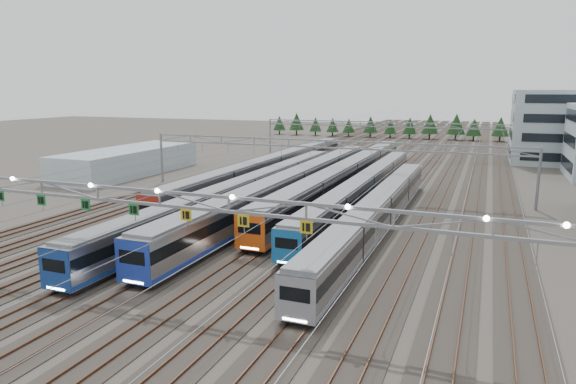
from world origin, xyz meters
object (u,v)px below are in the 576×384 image
(train_e, at_px, (364,188))
(gantry_far, at_px, (385,129))
(train_a, at_px, (273,168))
(west_shed, at_px, (128,161))
(depot_bldg_north, at_px, (570,127))
(train_b, at_px, (245,192))
(gantry_mid, at_px, (325,150))
(train_d, at_px, (348,175))
(gantry_near, at_px, (158,201))
(train_f, at_px, (378,212))
(train_c, at_px, (293,186))

(train_e, relative_size, gantry_far, 1.01)
(train_a, relative_size, west_shed, 2.25)
(depot_bldg_north, bearing_deg, train_a, -139.00)
(train_b, bearing_deg, gantry_mid, 61.34)
(train_d, height_order, gantry_near, gantry_near)
(train_d, xyz_separation_m, gantry_near, (-2.30, -44.62, 4.84))
(train_a, height_order, train_d, train_a)
(train_f, xyz_separation_m, depot_bldg_north, (25.94, 66.00, 5.40))
(train_a, height_order, train_c, train_c)
(train_a, relative_size, train_d, 0.98)
(train_d, bearing_deg, train_a, 168.33)
(train_a, distance_m, train_e, 21.22)
(gantry_near, relative_size, gantry_mid, 1.00)
(gantry_far, bearing_deg, gantry_mid, -90.00)
(depot_bldg_north, bearing_deg, train_d, -127.89)
(train_a, bearing_deg, gantry_near, -76.70)
(train_f, bearing_deg, gantry_far, 100.35)
(gantry_mid, bearing_deg, west_shed, 173.16)
(train_e, distance_m, gantry_mid, 8.95)
(train_b, xyz_separation_m, train_c, (4.50, 5.47, 0.17))
(train_b, relative_size, train_e, 1.11)
(gantry_near, bearing_deg, train_b, 103.57)
(gantry_mid, bearing_deg, train_b, -118.66)
(train_a, height_order, train_e, train_a)
(train_c, xyz_separation_m, train_f, (13.50, -9.73, -0.22))
(gantry_far, height_order, depot_bldg_north, depot_bldg_north)
(gantry_near, xyz_separation_m, west_shed, (-38.35, 44.73, -4.80))
(train_a, xyz_separation_m, depot_bldg_north, (48.44, 42.11, 5.19))
(train_d, distance_m, gantry_near, 44.94)
(gantry_far, bearing_deg, train_e, -82.15)
(train_e, relative_size, gantry_near, 1.01)
(train_c, xyz_separation_m, train_d, (4.50, 11.38, -0.03))
(train_d, height_order, train_e, train_d)
(depot_bldg_north, bearing_deg, west_shed, -149.36)
(train_d, relative_size, train_e, 1.22)
(train_b, height_order, train_e, train_b)
(gantry_mid, height_order, west_shed, gantry_mid)
(depot_bldg_north, bearing_deg, gantry_near, -112.59)
(gantry_mid, height_order, gantry_far, same)
(train_d, relative_size, gantry_far, 1.22)
(train_b, height_order, train_d, train_d)
(train_b, relative_size, train_d, 0.91)
(train_e, bearing_deg, train_a, 148.05)
(depot_bldg_north, height_order, west_shed, depot_bldg_north)
(train_d, height_order, gantry_mid, gantry_mid)
(train_f, height_order, west_shed, west_shed)
(train_b, relative_size, train_f, 1.23)
(train_f, distance_m, depot_bldg_north, 71.12)
(gantry_near, xyz_separation_m, gantry_far, (0.05, 85.12, -0.70))
(train_c, xyz_separation_m, gantry_near, (2.20, -33.24, 4.81))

